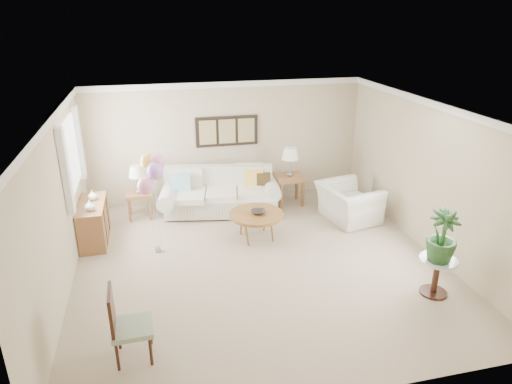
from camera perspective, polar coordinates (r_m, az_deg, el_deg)
ground_plane at (r=7.80m, az=0.44°, el=-8.84°), size 6.00×6.00×0.00m
room_shell at (r=7.17m, az=-0.55°, el=2.68°), size 6.04×6.04×2.60m
wall_art_triptych at (r=9.92m, az=-3.64°, el=7.60°), size 1.35×0.06×0.65m
sofa at (r=9.59m, az=-4.39°, el=-0.39°), size 2.68×1.34×0.93m
end_table_left at (r=9.54m, az=-14.42°, el=-0.55°), size 0.51×0.46×0.55m
end_table_right at (r=9.89m, az=4.20°, el=1.48°), size 0.60×0.55×0.66m
lamp_left at (r=9.36m, az=-14.72°, el=2.39°), size 0.32×0.32×0.56m
lamp_right at (r=9.70m, az=4.30°, el=4.71°), size 0.35×0.35×0.62m
coffee_table at (r=8.39m, az=0.06°, el=-2.92°), size 1.00×1.00×0.51m
decor_bowl at (r=8.34m, az=0.28°, el=-2.53°), size 0.32×0.32×0.07m
armchair at (r=9.36m, az=11.47°, el=-1.33°), size 1.19×1.30×0.74m
side_table at (r=7.31m, az=21.71°, el=-8.77°), size 0.55×0.55×0.59m
potted_plant at (r=7.02m, az=22.24°, el=-5.13°), size 0.48×0.48×0.79m
accent_chair at (r=5.86m, az=-15.99°, el=-15.49°), size 0.49×0.49×0.98m
credenza at (r=8.87m, az=-19.63°, el=-3.55°), size 0.46×1.20×0.74m
vase_white at (r=8.39m, az=-20.07°, el=-1.59°), size 0.19×0.19×0.19m
vase_sage at (r=8.85m, az=-19.77°, el=-0.38°), size 0.19×0.19×0.18m
balloon_cluster at (r=7.74m, az=-12.94°, el=2.60°), size 0.48×0.44×1.79m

